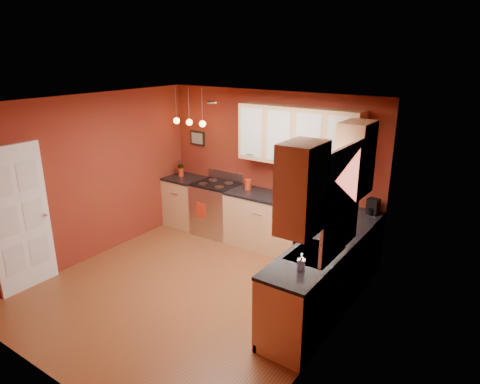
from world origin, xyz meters
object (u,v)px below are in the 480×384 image
Objects in this scene: red_canister at (248,184)px; soap_pump at (301,262)px; sink at (315,255)px; coffee_maker at (373,207)px; gas_range at (216,208)px.

soap_pump reaches higher than red_canister.
red_canister is 0.92× the size of soap_pump.
sink reaches higher than coffee_maker.
red_canister is at bearing -169.39° from coffee_maker.
sink is 2.99× the size of coffee_maker.
soap_pump is at bearing -84.03° from sink.
red_canister is (-1.98, 1.57, 0.11)m from sink.
sink is 3.94× the size of red_canister.
soap_pump is at bearing -36.36° from gas_range.
coffee_maker reaches higher than red_canister.
gas_range is 6.25× the size of red_canister.
sink is at bearing -29.78° from gas_range.
coffee_maker is at bearing 2.61° from gas_range.
gas_range is at bearing 143.64° from soap_pump.
red_canister is 0.76× the size of coffee_maker.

